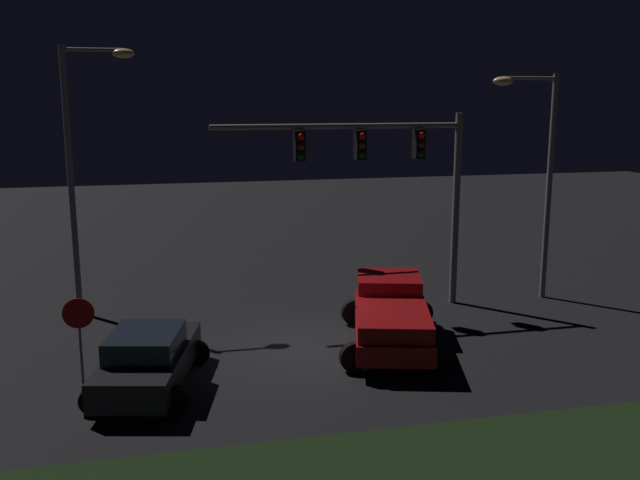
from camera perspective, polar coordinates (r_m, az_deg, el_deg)
ground_plane at (r=20.36m, az=-1.72°, el=-8.70°), size 80.00×80.00×0.00m
pickup_truck at (r=20.42m, az=5.70°, el=-5.73°), size 3.83×5.74×1.80m
car_sedan at (r=17.98m, az=-13.70°, el=-9.33°), size 3.12×4.70×1.51m
traffic_signal_gantry at (r=23.26m, az=5.53°, el=6.21°), size 8.32×0.56×6.50m
street_lamp_left at (r=23.73m, az=-18.62°, el=6.84°), size 2.27×0.44×8.60m
street_lamp_right at (r=25.41m, az=17.20°, el=6.22°), size 2.39×0.44×7.77m
stop_sign at (r=18.36m, az=-18.87°, el=-6.47°), size 0.76×0.08×2.23m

